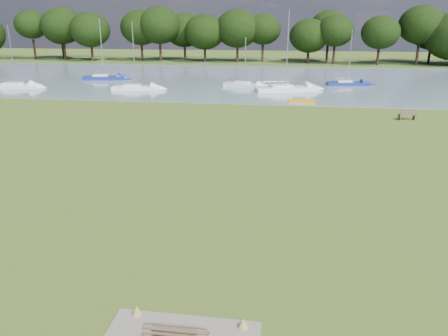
# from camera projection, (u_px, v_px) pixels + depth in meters

# --- Properties ---
(ground) EXTENTS (220.00, 220.00, 0.00)m
(ground) POSITION_uv_depth(u_px,v_px,m) (238.00, 176.00, 24.30)
(ground) COLOR olive
(river) EXTENTS (220.00, 40.00, 0.10)m
(river) POSITION_uv_depth(u_px,v_px,m) (272.00, 80.00, 63.67)
(river) COLOR gray
(river) RESTS_ON ground
(far_bank) EXTENTS (220.00, 20.00, 0.40)m
(far_bank) POSITION_uv_depth(u_px,v_px,m) (278.00, 62.00, 91.80)
(far_bank) COLOR #4C6626
(far_bank) RESTS_ON ground
(riverbank_bench) EXTENTS (1.57, 0.74, 0.93)m
(riverbank_bench) POSITION_uv_depth(u_px,v_px,m) (408.00, 115.00, 37.91)
(riverbank_bench) COLOR brown
(riverbank_bench) RESTS_ON ground
(kayak) EXTENTS (2.82, 1.16, 0.27)m
(kayak) POSITION_uv_depth(u_px,v_px,m) (302.00, 101.00, 46.18)
(kayak) COLOR #F2AA08
(kayak) RESTS_ON river
(tree_line) EXTENTS (145.83, 9.40, 11.38)m
(tree_line) POSITION_uv_depth(u_px,v_px,m) (285.00, 29.00, 85.71)
(tree_line) COLOR black
(tree_line) RESTS_ON far_bank
(sailboat_1) EXTENTS (6.22, 1.77, 7.71)m
(sailboat_1) POSITION_uv_depth(u_px,v_px,m) (16.00, 85.00, 55.89)
(sailboat_1) COLOR white
(sailboat_1) RESTS_ON river
(sailboat_2) EXTENTS (5.92, 3.43, 6.22)m
(sailboat_2) POSITION_uv_depth(u_px,v_px,m) (244.00, 84.00, 56.68)
(sailboat_2) COLOR white
(sailboat_2) RESTS_ON river
(sailboat_3) EXTENTS (6.04, 2.30, 8.05)m
(sailboat_3) POSITION_uv_depth(u_px,v_px,m) (135.00, 86.00, 54.33)
(sailboat_3) COLOR white
(sailboat_3) RESTS_ON river
(sailboat_4) EXTENTS (6.26, 2.76, 8.53)m
(sailboat_4) POSITION_uv_depth(u_px,v_px,m) (104.00, 76.00, 63.75)
(sailboat_4) COLOR navy
(sailboat_4) RESTS_ON river
(sailboat_6) EXTENTS (7.79, 4.50, 9.44)m
(sailboat_6) POSITION_uv_depth(u_px,v_px,m) (285.00, 87.00, 53.10)
(sailboat_6) COLOR white
(sailboat_6) RESTS_ON river
(sailboat_7) EXTENTS (5.57, 2.09, 7.08)m
(sailboat_7) POSITION_uv_depth(u_px,v_px,m) (347.00, 82.00, 58.18)
(sailboat_7) COLOR navy
(sailboat_7) RESTS_ON river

